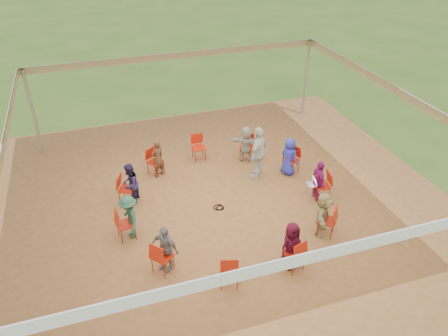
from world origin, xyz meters
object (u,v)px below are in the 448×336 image
object	(u,v)px
chair_6	(126,224)
person_seated_6	(165,248)
chair_8	(229,269)
chair_9	(294,254)
person_seated_4	(130,184)
cable_coil	(219,207)
chair_0	(322,186)
chair_2	(247,147)
chair_4	(155,162)
person_seated_3	(158,158)
person_seated_7	(291,245)
person_seated_2	(246,144)
standing_person	(258,153)
laptop	(313,183)
chair_5	(127,189)
person_seated_8	(323,214)
chair_1	(291,160)
chair_7	(162,257)
person_seated_0	(319,181)
person_seated_5	(129,217)
chair_3	(199,148)
chair_10	(327,221)

from	to	relation	value
chair_6	person_seated_6	distance (m)	1.58
chair_8	chair_9	world-z (taller)	same
chair_9	person_seated_4	world-z (taller)	person_seated_4
person_seated_4	cable_coil	size ratio (longest dim) A/B	3.83
chair_0	chair_2	size ratio (longest dim) A/B	1.00
chair_4	person_seated_4	xyz separation A→B (m)	(-0.95, -1.25, 0.18)
person_seated_3	person_seated_7	distance (m)	5.40
chair_0	cable_coil	distance (m)	3.05
chair_0	person_seated_2	world-z (taller)	person_seated_2
person_seated_6	standing_person	bearing A→B (deg)	89.78
laptop	chair_9	bearing A→B (deg)	151.93
chair_4	chair_5	distance (m)	1.60
chair_0	person_seated_2	xyz separation A→B (m)	(-1.32, 2.71, 0.18)
chair_0	person_seated_8	bearing A→B (deg)	159.44
chair_0	chair_1	xyz separation A→B (m)	(-0.22, 1.59, 0.00)
chair_8	person_seated_8	bearing A→B (deg)	34.65
chair_2	person_seated_3	size ratio (longest dim) A/B	0.72
chair_7	chair_8	xyz separation A→B (m)	(1.34, -0.88, 0.00)
person_seated_0	person_seated_6	size ratio (longest dim) A/B	1.00
chair_6	person_seated_5	size ratio (longest dim) A/B	0.72
chair_8	person_seated_0	world-z (taller)	person_seated_0
chair_4	person_seated_4	size ratio (longest dim) A/B	0.72
chair_2	person_seated_6	world-z (taller)	person_seated_6
chair_6	person_seated_3	world-z (taller)	person_seated_3
chair_8	standing_person	distance (m)	4.62
chair_5	laptop	distance (m)	5.36
chair_8	person_seated_7	bearing A→B (deg)	20.56
person_seated_6	chair_9	bearing A→B (deg)	30.81
chair_3	laptop	bearing A→B (deg)	128.31
chair_1	chair_7	bearing A→B (deg)	98.18
person_seated_7	person_seated_5	bearing A→B (deg)	130.91
chair_2	person_seated_8	world-z (taller)	person_seated_8
chair_6	chair_7	bearing A→B (deg)	16.36
chair_1	person_seated_6	xyz separation A→B (m)	(-4.67, -2.93, 0.18)
chair_7	person_seated_5	distance (m)	1.58
chair_1	chair_7	world-z (taller)	same
chair_10	person_seated_2	size ratio (longest dim) A/B	0.72
chair_1	person_seated_7	world-z (taller)	person_seated_7
chair_1	chair_2	bearing A→B (deg)	16.36
chair_0	chair_8	bearing A→B (deg)	130.91
chair_1	chair_4	xyz separation A→B (m)	(-4.12, 1.24, 0.00)
chair_5	person_seated_5	xyz separation A→B (m)	(-0.12, -1.57, 0.18)
chair_6	cable_coil	world-z (taller)	chair_6
laptop	chair_6	bearing A→B (deg)	98.61
chair_4	chair_7	size ratio (longest dim) A/B	1.00
chair_3	chair_4	bearing A→B (deg)	16.36
chair_10	person_seated_7	bearing A→B (deg)	159.44
chair_5	person_seated_3	bearing A→B (deg)	159.44
chair_8	standing_person	size ratio (longest dim) A/B	0.52
chair_7	person_seated_3	size ratio (longest dim) A/B	0.72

